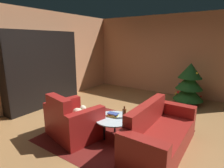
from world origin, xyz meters
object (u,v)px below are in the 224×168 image
(bottle_on_table, at_px, (124,113))
(bookshelf_unit, at_px, (47,70))
(couch_red, at_px, (159,135))
(book_stack_on_table, at_px, (113,115))
(coffee_table, at_px, (114,120))
(armchair_red, at_px, (72,122))
(decorated_tree, at_px, (189,83))

(bottle_on_table, bearing_deg, bookshelf_unit, 171.83)
(couch_red, distance_m, bottle_on_table, 0.74)
(book_stack_on_table, bearing_deg, coffee_table, -43.41)
(coffee_table, distance_m, book_stack_on_table, 0.11)
(armchair_red, height_order, decorated_tree, decorated_tree)
(armchair_red, xyz_separation_m, bottle_on_table, (0.86, 0.53, 0.19))
(book_stack_on_table, distance_m, decorated_tree, 2.88)
(armchair_red, distance_m, bottle_on_table, 1.02)
(armchair_red, xyz_separation_m, couch_red, (1.56, 0.51, -0.03))
(couch_red, bearing_deg, bookshelf_unit, 173.15)
(decorated_tree, bearing_deg, bookshelf_unit, -145.81)
(armchair_red, relative_size, bottle_on_table, 4.89)
(bookshelf_unit, distance_m, couch_red, 3.59)
(couch_red, height_order, decorated_tree, decorated_tree)
(bookshelf_unit, height_order, armchair_red, bookshelf_unit)
(armchair_red, height_order, book_stack_on_table, armchair_red)
(armchair_red, relative_size, decorated_tree, 0.93)
(coffee_table, bearing_deg, book_stack_on_table, 136.59)
(coffee_table, relative_size, bottle_on_table, 3.13)
(coffee_table, xyz_separation_m, book_stack_on_table, (-0.06, 0.06, 0.07))
(decorated_tree, bearing_deg, armchair_red, -114.34)
(decorated_tree, bearing_deg, couch_red, -87.73)
(armchair_red, bearing_deg, bookshelf_unit, 154.27)
(couch_red, distance_m, book_stack_on_table, 0.94)
(bookshelf_unit, distance_m, coffee_table, 2.74)
(bookshelf_unit, bearing_deg, armchair_red, -25.73)
(bookshelf_unit, relative_size, bottle_on_table, 9.43)
(couch_red, bearing_deg, armchair_red, -162.04)
(bookshelf_unit, bearing_deg, book_stack_on_table, -10.20)
(couch_red, bearing_deg, decorated_tree, 92.27)
(couch_red, height_order, book_stack_on_table, couch_red)
(book_stack_on_table, bearing_deg, armchair_red, -143.75)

